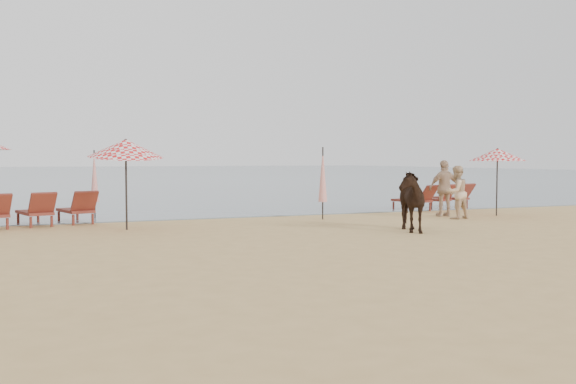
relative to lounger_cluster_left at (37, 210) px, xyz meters
name	(u,v)px	position (x,y,z in m)	size (l,w,h in m)	color
ground	(392,265)	(5.88, -9.73, -0.47)	(120.00, 120.00, 0.00)	tan
sea	(75,173)	(5.88, 70.27, -0.47)	(160.00, 140.00, 0.06)	#51606B
lounger_cluster_left	(37,210)	(0.00, 0.00, 0.00)	(3.44, 2.54, 0.68)	maroon
lounger_cluster_right	(436,197)	(14.34, 0.88, -0.01)	(3.38, 2.57, 0.66)	maroon
umbrella_open_left_b	(126,148)	(2.26, -1.91, 1.76)	(2.02, 2.06, 2.57)	black
umbrella_open_right	(497,155)	(14.52, -2.35, 1.60)	(1.89, 1.89, 2.30)	black
umbrella_closed_left	(94,176)	(1.78, 1.81, 0.90)	(0.27, 0.27, 2.22)	black
umbrella_closed_right	(323,175)	(8.51, -1.25, 0.95)	(0.28, 0.28, 2.31)	black
cow	(406,201)	(9.15, -5.11, 0.35)	(0.88, 1.93, 1.63)	black
beachgoer_right_a	(456,192)	(12.57, -2.73, 0.39)	(0.84, 0.65, 1.72)	tan
beachgoer_right_b	(445,188)	(12.77, -1.83, 0.48)	(1.11, 0.46, 1.90)	tan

